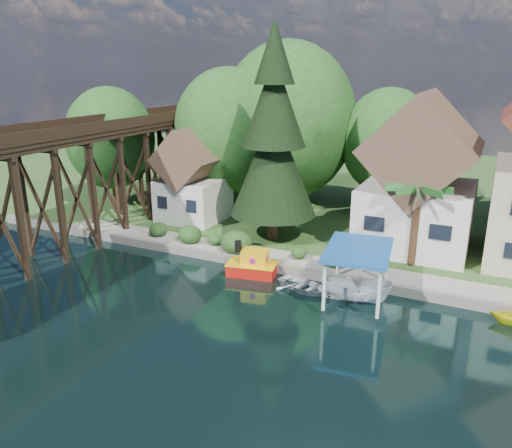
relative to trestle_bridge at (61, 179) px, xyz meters
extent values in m
plane|color=black|center=(16.00, -5.17, -5.35)|extent=(140.00, 140.00, 0.00)
cube|color=#2F5321|center=(16.00, 28.83, -5.10)|extent=(140.00, 52.00, 0.50)
cube|color=slate|center=(20.00, 2.83, -5.04)|extent=(60.00, 0.40, 0.62)
cube|color=gray|center=(22.00, 4.13, -4.82)|extent=(50.00, 2.60, 0.06)
cube|color=black|center=(0.00, -5.17, -1.35)|extent=(4.00, 0.36, 8.00)
cube|color=black|center=(0.00, -1.97, -1.35)|extent=(4.00, 0.36, 8.00)
cube|color=black|center=(0.00, 1.23, -1.35)|extent=(4.00, 0.36, 8.00)
cube|color=black|center=(0.00, 4.43, -1.35)|extent=(4.00, 0.36, 8.00)
cube|color=black|center=(0.00, 7.63, -1.35)|extent=(4.00, 0.36, 8.00)
cube|color=black|center=(0.00, 10.83, -1.35)|extent=(4.00, 0.36, 8.00)
cube|color=black|center=(0.00, 14.03, -1.35)|extent=(4.00, 0.36, 8.00)
cube|color=black|center=(0.00, 17.23, -1.35)|extent=(4.00, 0.36, 8.00)
cube|color=black|center=(0.00, 20.43, -1.35)|extent=(4.00, 0.36, 8.00)
cube|color=black|center=(-1.75, 0.83, 2.70)|extent=(0.35, 44.00, 0.35)
cube|color=black|center=(1.75, 0.83, 2.70)|extent=(0.35, 44.00, 0.35)
cube|color=black|center=(0.00, 0.83, 3.00)|extent=(4.00, 44.00, 0.30)
cube|color=black|center=(-2.00, 0.83, 3.55)|extent=(0.12, 44.00, 0.80)
cube|color=black|center=(2.00, 0.83, 3.55)|extent=(0.12, 44.00, 0.80)
cube|color=silver|center=(23.00, 10.83, -2.60)|extent=(7.50, 8.00, 4.50)
cube|color=brown|center=(23.00, 10.83, 2.35)|extent=(7.64, 8.64, 7.64)
cube|color=black|center=(20.90, 6.79, -2.37)|extent=(1.35, 0.08, 1.00)
cube|color=black|center=(25.10, 6.79, -2.37)|extent=(1.35, 0.08, 1.00)
cube|color=silver|center=(5.00, 9.33, -3.10)|extent=(5.00, 5.00, 3.50)
cube|color=brown|center=(5.00, 9.33, 0.45)|extent=(5.09, 5.40, 5.09)
cube|color=black|center=(3.60, 6.79, -2.92)|extent=(0.90, 0.08, 1.00)
cube|color=black|center=(6.40, 6.79, -2.92)|extent=(0.90, 0.08, 1.00)
cylinder|color=#382314|center=(6.00, 13.83, -2.60)|extent=(0.50, 0.50, 4.50)
ellipsoid|color=#1B4B1B|center=(6.00, 13.83, 2.15)|extent=(4.40, 4.40, 5.06)
cylinder|color=#382314|center=(10.00, 17.83, -2.37)|extent=(0.50, 0.50, 4.95)
ellipsoid|color=#1B4B1B|center=(10.00, 17.83, 2.85)|extent=(5.00, 5.00, 5.75)
cylinder|color=#382314|center=(19.00, 18.83, -2.82)|extent=(0.50, 0.50, 4.05)
ellipsoid|color=#1B4B1B|center=(19.00, 18.83, 1.45)|extent=(4.00, 4.00, 4.60)
cylinder|color=#382314|center=(-4.00, 9.83, -2.82)|extent=(0.50, 0.50, 4.05)
ellipsoid|color=#1B4B1B|center=(-4.00, 9.83, 1.45)|extent=(4.00, 4.00, 4.60)
ellipsoid|color=#193A14|center=(8.00, 4.03, -4.08)|extent=(1.98, 1.98, 1.53)
ellipsoid|color=#193A14|center=(10.00, 4.33, -4.25)|extent=(1.54, 1.54, 1.19)
ellipsoid|color=#193A14|center=(12.00, 3.83, -4.00)|extent=(2.20, 2.20, 1.70)
ellipsoid|color=#193A14|center=(5.00, 4.23, -4.17)|extent=(1.76, 1.76, 1.36)
ellipsoid|color=#193A14|center=(16.50, 4.43, -4.25)|extent=(1.54, 1.54, 1.19)
ellipsoid|color=#193A14|center=(19.00, 4.13, -4.17)|extent=(1.76, 1.76, 1.36)
cylinder|color=#382314|center=(13.07, 7.74, -3.40)|extent=(0.87, 0.87, 2.89)
cone|color=black|center=(13.07, 7.74, 0.94)|extent=(6.37, 6.37, 7.72)
cone|color=black|center=(13.07, 7.74, 5.28)|extent=(4.63, 4.63, 6.27)
cone|color=black|center=(13.07, 7.74, 8.66)|extent=(2.89, 2.89, 4.34)
cylinder|color=#382314|center=(23.51, 6.82, -2.36)|extent=(0.50, 0.50, 4.99)
ellipsoid|color=#1B511D|center=(23.51, 6.82, 0.36)|extent=(4.12, 4.12, 1.13)
cube|color=#B8140C|center=(14.28, 1.70, -4.99)|extent=(3.34, 2.19, 0.82)
cube|color=yellow|center=(14.28, 1.70, -4.55)|extent=(3.46, 2.31, 0.10)
cube|color=yellow|center=(14.48, 1.74, -4.11)|extent=(1.85, 1.52, 1.03)
cylinder|color=black|center=(13.37, 1.53, -3.44)|extent=(0.45, 0.45, 0.72)
cylinder|color=#B70E86|center=(14.60, 1.11, -4.11)|extent=(0.38, 0.15, 0.37)
cylinder|color=#B70E86|center=(14.36, 2.37, -4.11)|extent=(0.38, 0.15, 0.37)
cylinder|color=#B70E86|center=(15.29, 1.89, -4.11)|extent=(0.15, 0.38, 0.37)
imported|color=white|center=(18.12, 1.07, -4.99)|extent=(4.06, 3.41, 0.72)
imported|color=white|center=(21.38, 0.83, -4.55)|extent=(4.31, 2.07, 1.60)
cube|color=#1954A4|center=(21.38, 0.83, -2.14)|extent=(4.15, 5.54, 0.19)
cylinder|color=white|center=(23.10, -1.21, -3.58)|extent=(0.19, 0.19, 2.89)
cylinder|color=white|center=(22.53, 3.24, -3.58)|extent=(0.19, 0.19, 2.89)
cylinder|color=white|center=(20.24, -1.58, -3.58)|extent=(0.19, 0.19, 2.89)
cylinder|color=white|center=(19.67, 2.88, -3.58)|extent=(0.19, 0.19, 2.89)
camera|label=1|loc=(27.61, -25.28, 7.72)|focal=35.00mm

